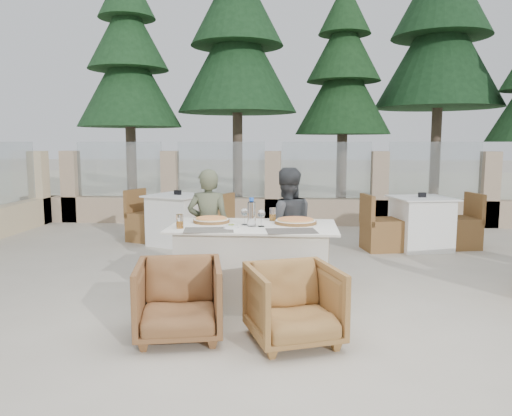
# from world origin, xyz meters

# --- Properties ---
(ground) EXTENTS (80.00, 80.00, 0.00)m
(ground) POSITION_xyz_m (0.00, 0.00, 0.00)
(ground) COLOR beige
(ground) RESTS_ON ground
(sand_patch) EXTENTS (30.00, 16.00, 0.01)m
(sand_patch) POSITION_xyz_m (0.00, 14.00, 0.01)
(sand_patch) COLOR beige
(sand_patch) RESTS_ON ground
(perimeter_wall_far) EXTENTS (10.00, 0.34, 1.60)m
(perimeter_wall_far) POSITION_xyz_m (0.00, 4.80, 0.80)
(perimeter_wall_far) COLOR tan
(perimeter_wall_far) RESTS_ON ground
(pine_far_left) EXTENTS (2.42, 2.42, 5.50)m
(pine_far_left) POSITION_xyz_m (-3.50, 7.00, 2.75)
(pine_far_left) COLOR #1E4621
(pine_far_left) RESTS_ON ground
(pine_mid_left) EXTENTS (2.86, 2.86, 6.50)m
(pine_mid_left) POSITION_xyz_m (-1.00, 7.50, 3.25)
(pine_mid_left) COLOR #1C4320
(pine_mid_left) RESTS_ON ground
(pine_centre) EXTENTS (2.20, 2.20, 5.00)m
(pine_centre) POSITION_xyz_m (1.50, 7.20, 2.50)
(pine_centre) COLOR #1B401D
(pine_centre) RESTS_ON ground
(pine_mid_right) EXTENTS (2.99, 2.99, 6.80)m
(pine_mid_right) POSITION_xyz_m (3.80, 7.80, 3.40)
(pine_mid_right) COLOR #193C1D
(pine_mid_right) RESTS_ON ground
(dining_table) EXTENTS (1.60, 0.90, 0.77)m
(dining_table) POSITION_xyz_m (0.04, 0.05, 0.39)
(dining_table) COLOR silver
(dining_table) RESTS_ON ground
(placemat_near_left) EXTENTS (0.49, 0.36, 0.00)m
(placemat_near_left) POSITION_xyz_m (-0.34, -0.25, 0.77)
(placemat_near_left) COLOR #5F5B52
(placemat_near_left) RESTS_ON dining_table
(placemat_near_right) EXTENTS (0.49, 0.37, 0.00)m
(placemat_near_right) POSITION_xyz_m (0.41, -0.24, 0.77)
(placemat_near_right) COLOR #504B45
(placemat_near_right) RESTS_ON dining_table
(pizza_left) EXTENTS (0.42, 0.42, 0.05)m
(pizza_left) POSITION_xyz_m (-0.40, 0.19, 0.79)
(pizza_left) COLOR orange
(pizza_left) RESTS_ON dining_table
(pizza_right) EXTENTS (0.43, 0.43, 0.05)m
(pizza_right) POSITION_xyz_m (0.45, 0.19, 0.80)
(pizza_right) COLOR #CD441C
(pizza_right) RESTS_ON dining_table
(water_bottle) EXTENTS (0.11, 0.11, 0.27)m
(water_bottle) POSITION_xyz_m (0.03, 0.00, 0.91)
(water_bottle) COLOR silver
(water_bottle) RESTS_ON dining_table
(wine_glass_centre) EXTENTS (0.10, 0.10, 0.18)m
(wine_glass_centre) POSITION_xyz_m (-0.05, 0.07, 0.86)
(wine_glass_centre) COLOR white
(wine_glass_centre) RESTS_ON dining_table
(wine_glass_near) EXTENTS (0.09, 0.09, 0.18)m
(wine_glass_near) POSITION_xyz_m (0.12, -0.02, 0.86)
(wine_glass_near) COLOR silver
(wine_glass_near) RESTS_ON dining_table
(beer_glass_left) EXTENTS (0.07, 0.07, 0.13)m
(beer_glass_left) POSITION_xyz_m (-0.63, -0.18, 0.84)
(beer_glass_left) COLOR orange
(beer_glass_left) RESTS_ON dining_table
(beer_glass_right) EXTENTS (0.08, 0.08, 0.13)m
(beer_glass_right) POSITION_xyz_m (0.21, 0.35, 0.84)
(beer_glass_right) COLOR #C67A1B
(beer_glass_right) RESTS_ON dining_table
(olive_dish) EXTENTS (0.11, 0.11, 0.04)m
(olive_dish) POSITION_xyz_m (-0.15, -0.15, 0.79)
(olive_dish) COLOR white
(olive_dish) RESTS_ON dining_table
(armchair_far_left) EXTENTS (0.75, 0.77, 0.67)m
(armchair_far_left) POSITION_xyz_m (-0.47, 0.79, 0.34)
(armchair_far_left) COLOR #9C6D39
(armchair_far_left) RESTS_ON ground
(armchair_far_right) EXTENTS (0.84, 0.85, 0.66)m
(armchair_far_right) POSITION_xyz_m (0.42, 0.67, 0.33)
(armchair_far_right) COLOR brown
(armchair_far_right) RESTS_ON ground
(armchair_near_left) EXTENTS (0.79, 0.81, 0.63)m
(armchair_near_left) POSITION_xyz_m (-0.48, -0.88, 0.31)
(armchair_near_left) COLOR brown
(armchair_near_left) RESTS_ON ground
(armchair_near_right) EXTENTS (0.86, 0.87, 0.62)m
(armchair_near_right) POSITION_xyz_m (0.44, -0.91, 0.31)
(armchair_near_right) COLOR olive
(armchair_near_right) RESTS_ON ground
(diner_left) EXTENTS (0.47, 0.31, 1.29)m
(diner_left) POSITION_xyz_m (-0.50, 0.63, 0.64)
(diner_left) COLOR #535941
(diner_left) RESTS_ON ground
(diner_right) EXTENTS (0.71, 0.60, 1.30)m
(diner_right) POSITION_xyz_m (0.35, 0.64, 0.65)
(diner_right) COLOR #393C3F
(diner_right) RESTS_ON ground
(bg_table_a) EXTENTS (1.83, 1.36, 0.77)m
(bg_table_a) POSITION_xyz_m (-1.36, 2.77, 0.39)
(bg_table_a) COLOR white
(bg_table_a) RESTS_ON ground
(bg_table_b) EXTENTS (1.78, 1.15, 0.77)m
(bg_table_b) POSITION_xyz_m (2.28, 2.72, 0.39)
(bg_table_b) COLOR white
(bg_table_b) RESTS_ON ground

